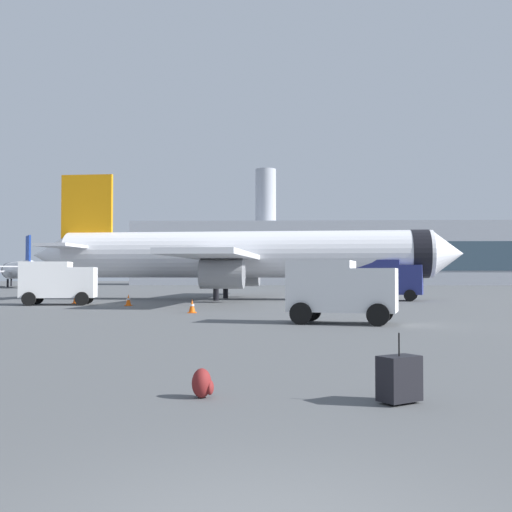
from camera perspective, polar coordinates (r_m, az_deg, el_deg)
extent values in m
cylinder|color=white|center=(50.88, -1.01, 0.15)|extent=(30.20, 5.98, 3.80)
cone|color=white|center=(51.40, 17.21, 0.21)|extent=(2.66, 3.78, 3.61)
cone|color=white|center=(55.48, -18.27, 0.08)|extent=(3.44, 3.64, 3.42)
cylinder|color=black|center=(51.03, 14.78, 0.20)|extent=(1.68, 3.97, 3.88)
cube|color=white|center=(58.93, -0.99, -0.41)|extent=(5.95, 16.31, 0.36)
cube|color=white|center=(43.11, -3.68, 0.10)|extent=(5.95, 16.31, 0.36)
cylinder|color=gray|center=(56.43, -1.31, -1.67)|extent=(3.35, 2.43, 2.20)
cylinder|color=gray|center=(45.55, -3.14, -1.64)|extent=(3.35, 2.43, 2.20)
cube|color=orange|center=(54.50, -15.26, 3.88)|extent=(4.41, 0.68, 6.40)
cube|color=white|center=(57.45, -14.58, 0.58)|extent=(3.03, 6.17, 0.24)
cube|color=white|center=(51.53, -17.11, 0.87)|extent=(3.03, 6.17, 0.24)
cylinder|color=black|center=(50.76, 12.57, -2.97)|extent=(0.36, 0.36, 1.80)
cylinder|color=black|center=(53.52, -2.81, -2.94)|extent=(0.44, 0.44, 1.80)
cylinder|color=black|center=(48.79, -3.70, -3.06)|extent=(0.44, 0.44, 1.80)
cylinder|color=white|center=(110.70, -20.98, -1.22)|extent=(14.15, 21.22, 2.90)
cone|color=white|center=(122.98, -21.73, -1.25)|extent=(3.31, 2.98, 2.76)
cone|color=white|center=(98.14, -20.01, -1.18)|extent=(3.49, 3.43, 2.61)
cylinder|color=black|center=(121.31, -21.63, -1.25)|extent=(3.09, 2.43, 2.96)
cube|color=white|center=(110.90, -17.79, -1.37)|extent=(12.39, 9.37, 0.28)
cylinder|color=gray|center=(110.57, -18.77, -1.88)|extent=(2.69, 2.96, 1.68)
cube|color=#193899|center=(100.54, -20.19, 0.38)|extent=(1.95, 3.04, 4.89)
cube|color=white|center=(99.78, -21.57, -0.90)|extent=(4.96, 4.04, 0.18)
cube|color=white|center=(100.49, -18.80, -0.94)|extent=(4.96, 4.04, 0.18)
cylinder|color=black|center=(119.80, -21.56, -2.27)|extent=(0.28, 0.28, 1.38)
cylinder|color=black|center=(108.96, -21.84, -2.33)|extent=(0.34, 0.34, 1.38)
cylinder|color=black|center=(109.44, -19.93, -2.35)|extent=(0.34, 0.34, 1.38)
cube|color=white|center=(43.51, -15.62, -2.34)|extent=(2.00, 2.43, 2.04)
cube|color=#1E232D|center=(43.40, -14.68, -1.72)|extent=(0.39, 1.97, 0.84)
cube|color=white|center=(43.94, -18.72, -2.07)|extent=(3.42, 2.66, 2.40)
cylinder|color=black|center=(44.65, -15.25, -3.70)|extent=(0.92, 0.36, 0.90)
cylinder|color=black|center=(42.38, -15.71, -3.80)|extent=(0.92, 0.36, 0.90)
cylinder|color=black|center=(45.26, -19.47, -3.63)|extent=(0.92, 0.36, 0.90)
cylinder|color=black|center=(43.02, -20.14, -3.73)|extent=(0.92, 0.36, 0.90)
cube|color=navy|center=(49.78, 14.09, -2.13)|extent=(2.25, 2.75, 2.29)
cube|color=#1E232D|center=(49.74, 14.91, -1.50)|extent=(0.64, 2.11, 0.95)
cube|color=navy|center=(50.03, 10.66, -1.92)|extent=(4.80, 3.44, 2.70)
cylinder|color=black|center=(51.05, 14.11, -3.45)|extent=(0.93, 0.45, 0.90)
cylinder|color=black|center=(48.56, 13.95, -3.55)|extent=(0.93, 0.45, 0.90)
cylinder|color=black|center=(51.45, 9.43, -3.47)|extent=(0.93, 0.45, 0.90)
cylinder|color=black|center=(48.98, 9.03, -3.56)|extent=(0.93, 0.45, 0.90)
cube|color=white|center=(25.79, 10.85, -3.10)|extent=(2.20, 2.37, 1.78)
cube|color=#1E232D|center=(25.72, 12.51, -2.16)|extent=(0.52, 1.76, 0.74)
cube|color=white|center=(26.09, 6.03, -2.76)|extent=(3.05, 2.59, 2.10)
cylinder|color=black|center=(26.86, 11.55, -5.05)|extent=(0.93, 0.44, 0.90)
cylinder|color=black|center=(24.77, 11.14, -5.33)|extent=(0.93, 0.44, 0.90)
cylinder|color=black|center=(27.29, 5.07, -5.02)|extent=(0.93, 0.44, 0.90)
cylinder|color=black|center=(25.24, 4.13, -5.29)|extent=(0.93, 0.44, 0.90)
cube|color=#F2590C|center=(41.43, -11.64, -4.47)|extent=(0.44, 0.44, 0.04)
cone|color=#F2590C|center=(41.41, -11.64, -3.94)|extent=(0.36, 0.36, 0.73)
cylinder|color=white|center=(41.41, -11.63, -3.89)|extent=(0.23, 0.23, 0.10)
cube|color=#F2590C|center=(33.03, -5.89, -5.20)|extent=(0.44, 0.44, 0.04)
cone|color=#F2590C|center=(33.01, -5.89, -4.57)|extent=(0.36, 0.36, 0.69)
cylinder|color=white|center=(33.01, -5.89, -4.51)|extent=(0.23, 0.23, 0.10)
cube|color=#F2590C|center=(45.55, -16.24, -4.19)|extent=(0.44, 0.44, 0.04)
cone|color=#F2590C|center=(45.54, -16.23, -3.68)|extent=(0.36, 0.36, 0.78)
cylinder|color=white|center=(45.53, -16.23, -3.63)|extent=(0.23, 0.23, 0.10)
cube|color=black|center=(10.14, 13.02, -10.88)|extent=(0.75, 0.69, 0.70)
cylinder|color=black|center=(10.07, 13.00, -7.90)|extent=(0.02, 0.02, 0.36)
cylinder|color=black|center=(10.36, 13.92, -12.65)|extent=(0.07, 0.08, 0.08)
cylinder|color=black|center=(10.04, 12.11, -13.00)|extent=(0.07, 0.08, 0.08)
ellipsoid|color=maroon|center=(10.38, -5.02, -11.55)|extent=(0.32, 0.40, 0.48)
ellipsoid|color=maroon|center=(10.37, -4.23, -11.96)|extent=(0.12, 0.28, 0.24)
cube|color=#9EA3AD|center=(133.28, 7.84, 0.13)|extent=(85.88, 21.57, 12.74)
cube|color=#334756|center=(122.48, 8.35, 0.00)|extent=(81.58, 0.10, 5.73)
cylinder|color=#9EA3AD|center=(133.61, 0.90, 5.43)|extent=(4.40, 4.40, 12.00)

